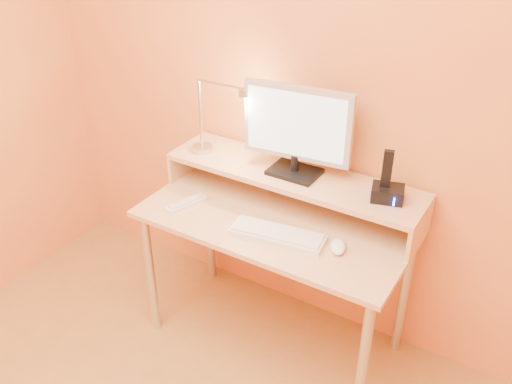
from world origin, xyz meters
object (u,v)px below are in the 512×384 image
Objects in this scene: monitor_panel at (297,123)px; mouse at (338,246)px; keyboard at (277,235)px; remote_control at (186,204)px; lamp_base at (202,148)px; phone_dock at (387,193)px.

monitor_panel is 4.43× the size of mouse.
monitor_panel is 0.55m from mouse.
monitor_panel reaches higher than mouse.
remote_control is at bearing 171.31° from keyboard.
lamp_base reaches higher than keyboard.
phone_dock is 0.90m from remote_control.
keyboard is (0.07, -0.28, -0.39)m from monitor_panel.
phone_dock is at bearing 1.88° from lamp_base.
monitor_panel reaches higher than lamp_base.
monitor_panel is 0.63m from remote_control.
phone_dock is (0.43, -0.01, -0.21)m from monitor_panel.
phone_dock reaches higher than remote_control.
monitor_panel is 1.20× the size of keyboard.
keyboard is at bearing -82.81° from monitor_panel.
monitor_panel is 0.48m from keyboard.
monitor_panel is 0.54m from lamp_base.
lamp_base is 0.92× the size of mouse.
keyboard is 3.68× the size of mouse.
lamp_base is at bearing 148.20° from keyboard.
mouse is (-0.11, -0.22, -0.17)m from phone_dock.
lamp_base is 0.25× the size of keyboard.
mouse is 0.54× the size of remote_control.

